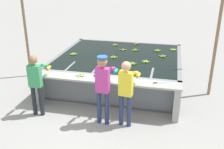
{
  "coord_description": "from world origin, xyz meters",
  "views": [
    {
      "loc": [
        1.64,
        -5.86,
        3.61
      ],
      "look_at": [
        0.0,
        1.25,
        0.65
      ],
      "focal_mm": 42.0,
      "sensor_mm": 36.0,
      "label": 1
    }
  ],
  "objects_px": {
    "support_post_right": "(216,44)",
    "banana_bunch_floating_6": "(173,50)",
    "banana_bunch_floating_10": "(123,50)",
    "banana_bunch_ledge_0": "(80,76)",
    "banana_bunch_floating_1": "(135,50)",
    "banana_bunch_floating_4": "(132,64)",
    "banana_bunch_floating_0": "(73,54)",
    "support_post_left": "(26,32)",
    "worker_1": "(103,83)",
    "knife_0": "(158,83)",
    "knife_1": "(96,77)",
    "worker_0": "(36,80)",
    "worker_2": "(126,88)",
    "banana_bunch_floating_2": "(163,56)",
    "banana_bunch_floating_8": "(146,61)",
    "banana_bunch_floating_3": "(157,51)",
    "banana_bunch_floating_5": "(136,44)",
    "banana_bunch_floating_7": "(113,57)",
    "banana_bunch_floating_9": "(115,45)"
  },
  "relations": [
    {
      "from": "knife_1",
      "to": "support_post_right",
      "type": "height_order",
      "value": "support_post_right"
    },
    {
      "from": "worker_0",
      "to": "banana_bunch_ledge_0",
      "type": "height_order",
      "value": "worker_0"
    },
    {
      "from": "worker_1",
      "to": "knife_0",
      "type": "bearing_deg",
      "value": 27.76
    },
    {
      "from": "banana_bunch_floating_2",
      "to": "banana_bunch_floating_4",
      "type": "relative_size",
      "value": 0.98
    },
    {
      "from": "banana_bunch_floating_4",
      "to": "banana_bunch_floating_8",
      "type": "bearing_deg",
      "value": 37.22
    },
    {
      "from": "banana_bunch_floating_6",
      "to": "banana_bunch_floating_10",
      "type": "relative_size",
      "value": 0.99
    },
    {
      "from": "banana_bunch_floating_0",
      "to": "knife_1",
      "type": "height_order",
      "value": "banana_bunch_floating_0"
    },
    {
      "from": "worker_0",
      "to": "support_post_right",
      "type": "distance_m",
      "value": 5.1
    },
    {
      "from": "banana_bunch_floating_9",
      "to": "banana_bunch_floating_1",
      "type": "bearing_deg",
      "value": -30.4
    },
    {
      "from": "support_post_right",
      "to": "support_post_left",
      "type": "bearing_deg",
      "value": 178.58
    },
    {
      "from": "banana_bunch_floating_1",
      "to": "banana_bunch_floating_4",
      "type": "bearing_deg",
      "value": -85.17
    },
    {
      "from": "banana_bunch_floating_4",
      "to": "knife_1",
      "type": "relative_size",
      "value": 0.99
    },
    {
      "from": "banana_bunch_floating_4",
      "to": "banana_bunch_ledge_0",
      "type": "xyz_separation_m",
      "value": [
        -1.21,
        -1.27,
        0.0
      ]
    },
    {
      "from": "worker_0",
      "to": "banana_bunch_floating_10",
      "type": "xyz_separation_m",
      "value": [
        1.64,
        3.26,
        -0.04
      ]
    },
    {
      "from": "knife_1",
      "to": "support_post_left",
      "type": "bearing_deg",
      "value": 149.5
    },
    {
      "from": "knife_1",
      "to": "support_post_left",
      "type": "height_order",
      "value": "support_post_left"
    },
    {
      "from": "knife_0",
      "to": "support_post_left",
      "type": "distance_m",
      "value": 4.99
    },
    {
      "from": "worker_2",
      "to": "banana_bunch_floating_2",
      "type": "distance_m",
      "value": 2.93
    },
    {
      "from": "banana_bunch_floating_4",
      "to": "banana_bunch_floating_5",
      "type": "bearing_deg",
      "value": 95.07
    },
    {
      "from": "banana_bunch_floating_2",
      "to": "banana_bunch_floating_7",
      "type": "xyz_separation_m",
      "value": [
        -1.55,
        -0.48,
        0.0
      ]
    },
    {
      "from": "banana_bunch_floating_4",
      "to": "banana_bunch_floating_7",
      "type": "distance_m",
      "value": 0.84
    },
    {
      "from": "banana_bunch_floating_5",
      "to": "banana_bunch_ledge_0",
      "type": "relative_size",
      "value": 1.0
    },
    {
      "from": "knife_0",
      "to": "banana_bunch_floating_2",
      "type": "bearing_deg",
      "value": 89.72
    },
    {
      "from": "banana_bunch_floating_0",
      "to": "support_post_left",
      "type": "relative_size",
      "value": 0.09
    },
    {
      "from": "worker_0",
      "to": "support_post_right",
      "type": "xyz_separation_m",
      "value": [
        4.53,
        2.25,
        0.61
      ]
    },
    {
      "from": "banana_bunch_floating_4",
      "to": "banana_bunch_floating_8",
      "type": "relative_size",
      "value": 1.0
    },
    {
      "from": "banana_bunch_floating_5",
      "to": "banana_bunch_floating_6",
      "type": "xyz_separation_m",
      "value": [
        1.39,
        -0.47,
        -0.0
      ]
    },
    {
      "from": "banana_bunch_floating_10",
      "to": "banana_bunch_ledge_0",
      "type": "distance_m",
      "value": 2.72
    },
    {
      "from": "worker_0",
      "to": "knife_1",
      "type": "relative_size",
      "value": 5.83
    },
    {
      "from": "banana_bunch_floating_6",
      "to": "banana_bunch_floating_10",
      "type": "distance_m",
      "value": 1.79
    },
    {
      "from": "banana_bunch_floating_6",
      "to": "knife_0",
      "type": "xyz_separation_m",
      "value": [
        -0.34,
        -3.05,
        -0.01
      ]
    },
    {
      "from": "banana_bunch_floating_7",
      "to": "knife_0",
      "type": "distance_m",
      "value": 2.32
    },
    {
      "from": "banana_bunch_floating_10",
      "to": "knife_1",
      "type": "xyz_separation_m",
      "value": [
        -0.25,
        -2.6,
        -0.01
      ]
    },
    {
      "from": "worker_1",
      "to": "banana_bunch_floating_3",
      "type": "relative_size",
      "value": 6.31
    },
    {
      "from": "worker_1",
      "to": "knife_0",
      "type": "distance_m",
      "value": 1.42
    },
    {
      "from": "banana_bunch_floating_2",
      "to": "banana_bunch_floating_10",
      "type": "distance_m",
      "value": 1.46
    },
    {
      "from": "worker_2",
      "to": "banana_bunch_floating_8",
      "type": "height_order",
      "value": "worker_2"
    },
    {
      "from": "worker_2",
      "to": "banana_bunch_floating_10",
      "type": "bearing_deg",
      "value": 102.04
    },
    {
      "from": "worker_0",
      "to": "banana_bunch_floating_10",
      "type": "height_order",
      "value": "worker_0"
    },
    {
      "from": "worker_2",
      "to": "banana_bunch_floating_8",
      "type": "xyz_separation_m",
      "value": [
        0.22,
        2.17,
        -0.06
      ]
    },
    {
      "from": "worker_0",
      "to": "banana_bunch_floating_1",
      "type": "distance_m",
      "value": 3.91
    },
    {
      "from": "banana_bunch_ledge_0",
      "to": "banana_bunch_floating_2",
      "type": "bearing_deg",
      "value": 47.07
    },
    {
      "from": "worker_2",
      "to": "banana_bunch_floating_3",
      "type": "height_order",
      "value": "worker_2"
    },
    {
      "from": "support_post_left",
      "to": "worker_2",
      "type": "bearing_deg",
      "value": -31.49
    },
    {
      "from": "banana_bunch_ledge_0",
      "to": "knife_1",
      "type": "relative_size",
      "value": 0.97
    },
    {
      "from": "banana_bunch_floating_1",
      "to": "knife_1",
      "type": "xyz_separation_m",
      "value": [
        -0.67,
        -2.67,
        -0.01
      ]
    },
    {
      "from": "banana_bunch_floating_2",
      "to": "banana_bunch_floating_10",
      "type": "height_order",
      "value": "same"
    },
    {
      "from": "banana_bunch_floating_0",
      "to": "support_post_left",
      "type": "bearing_deg",
      "value": 179.69
    },
    {
      "from": "support_post_right",
      "to": "banana_bunch_floating_6",
      "type": "bearing_deg",
      "value": 129.22
    },
    {
      "from": "banana_bunch_floating_4",
      "to": "banana_bunch_floating_5",
      "type": "xyz_separation_m",
      "value": [
        -0.2,
        2.25,
        0.0
      ]
    }
  ]
}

